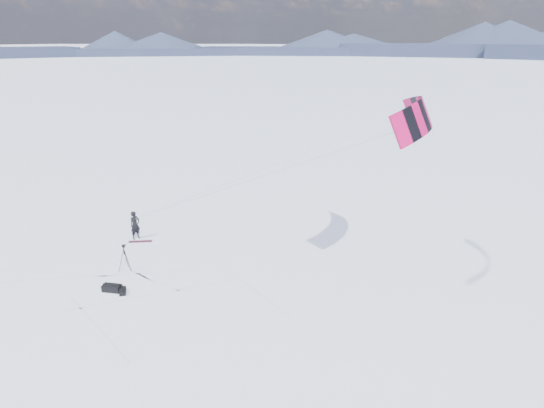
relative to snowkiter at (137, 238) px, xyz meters
The scene contains 9 objects.
ground 4.46m from the snowkiter, 65.50° to the right, with size 1800.00×1800.00×0.00m, color white.
horizon_hills 6.40m from the snowkiter, 65.50° to the right, with size 704.47×706.88×10.43m.
snow_tracks 4.60m from the snowkiter, 61.76° to the right, with size 17.62×10.25×0.01m.
snowkiter is the anchor object (origin of this frame).
snowboard 0.66m from the snowkiter, 25.05° to the right, with size 1.45×0.27×0.04m, color maroon.
tripod 4.42m from the snowkiter, 53.75° to the right, with size 0.65×0.74×1.55m.
gear_bag_a 6.54m from the snowkiter, 57.01° to the right, with size 1.02×0.70×0.42m.
gear_bag_b 6.81m from the snowkiter, 52.05° to the right, with size 0.66×0.68×0.29m.
power_kite 18.57m from the snowkiter, ahead, with size 17.38×5.78×8.30m.
Camera 1 is at (18.41, -15.49, 12.15)m, focal length 30.00 mm.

